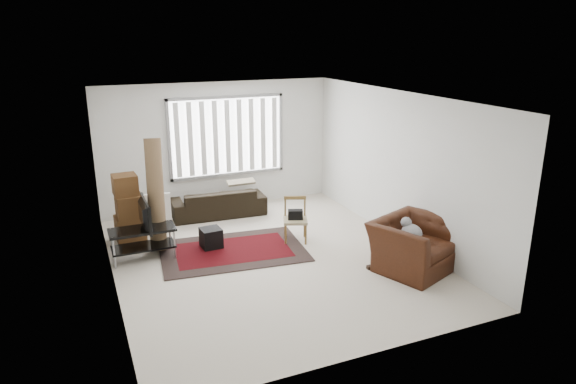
% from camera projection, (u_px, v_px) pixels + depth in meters
% --- Properties ---
extents(room, '(6.00, 6.02, 2.71)m').
position_uv_depth(room, '(260.00, 151.00, 8.63)').
color(room, beige).
rests_on(room, ground).
extents(persian_rug, '(2.63, 1.90, 0.02)m').
position_uv_depth(persian_rug, '(233.00, 251.00, 8.97)').
color(persian_rug, black).
rests_on(persian_rug, ground).
extents(tv_stand, '(1.08, 0.49, 0.54)m').
position_uv_depth(tv_stand, '(143.00, 237.00, 8.57)').
color(tv_stand, black).
rests_on(tv_stand, ground).
extents(tv, '(0.11, 0.87, 0.50)m').
position_uv_depth(tv, '(141.00, 215.00, 8.46)').
color(tv, black).
rests_on(tv, tv_stand).
extents(subwoofer, '(0.37, 0.37, 0.34)m').
position_uv_depth(subwoofer, '(211.00, 238.00, 9.06)').
color(subwoofer, black).
rests_on(subwoofer, persian_rug).
extents(moving_boxes, '(0.53, 0.49, 1.24)m').
position_uv_depth(moving_boxes, '(129.00, 210.00, 9.29)').
color(moving_boxes, brown).
rests_on(moving_boxes, ground).
extents(white_flatpack, '(0.60, 0.25, 0.75)m').
position_uv_depth(white_flatpack, '(156.00, 213.00, 9.75)').
color(white_flatpack, silver).
rests_on(white_flatpack, ground).
extents(rolled_rug, '(0.42, 0.71, 1.96)m').
position_uv_depth(rolled_rug, '(156.00, 194.00, 8.88)').
color(rolled_rug, brown).
rests_on(rolled_rug, ground).
extents(sofa, '(1.97, 0.94, 0.74)m').
position_uv_depth(sofa, '(218.00, 198.00, 10.65)').
color(sofa, black).
rests_on(sofa, ground).
extents(side_chair, '(0.55, 0.55, 0.80)m').
position_uv_depth(side_chair, '(295.00, 218.00, 9.32)').
color(side_chair, '#8F825D').
rests_on(side_chair, ground).
extents(armchair, '(1.57, 1.48, 0.93)m').
position_uv_depth(armchair, '(414.00, 241.00, 8.19)').
color(armchair, '#38180B').
rests_on(armchair, ground).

